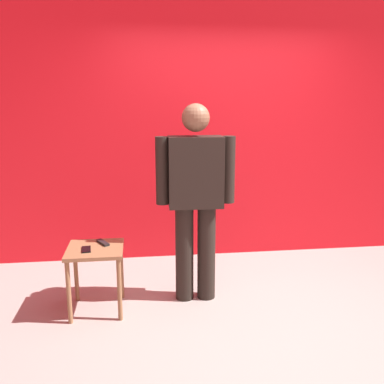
# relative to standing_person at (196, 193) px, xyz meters

# --- Properties ---
(ground_plane) EXTENTS (12.00, 12.00, 0.00)m
(ground_plane) POSITION_rel_standing_person_xyz_m (0.47, -0.53, -0.96)
(ground_plane) COLOR #9E9991
(back_wall_red) EXTENTS (5.34, 0.12, 3.40)m
(back_wall_red) POSITION_rel_standing_person_xyz_m (0.47, 1.11, 0.74)
(back_wall_red) COLOR red
(back_wall_red) RESTS_ON ground_plane
(standing_person) EXTENTS (0.67, 0.25, 1.71)m
(standing_person) POSITION_rel_standing_person_xyz_m (0.00, 0.00, 0.00)
(standing_person) COLOR black
(standing_person) RESTS_ON ground_plane
(side_table) EXTENTS (0.45, 0.45, 0.55)m
(side_table) POSITION_rel_standing_person_xyz_m (-0.85, -0.12, -0.51)
(side_table) COLOR olive
(side_table) RESTS_ON ground_plane
(cell_phone) EXTENTS (0.09, 0.15, 0.01)m
(cell_phone) POSITION_rel_standing_person_xyz_m (-0.91, -0.16, -0.40)
(cell_phone) COLOR black
(cell_phone) RESTS_ON side_table
(tv_remote) EXTENTS (0.12, 0.17, 0.02)m
(tv_remote) POSITION_rel_standing_person_xyz_m (-0.79, -0.03, -0.40)
(tv_remote) COLOR black
(tv_remote) RESTS_ON side_table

